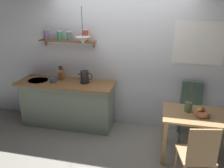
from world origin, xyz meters
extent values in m
plane|color=gray|center=(0.00, 0.00, 0.00)|extent=(14.00, 14.00, 0.00)
cube|color=silver|center=(0.20, 0.65, 1.35)|extent=(6.80, 0.10, 2.70)
cube|color=white|center=(1.30, 0.59, 1.66)|extent=(0.82, 0.01, 0.73)
cube|color=silver|center=(1.30, 0.60, 1.66)|extent=(0.76, 0.01, 0.67)
cube|color=gray|center=(-1.00, 0.32, 0.43)|extent=(1.74, 0.52, 0.86)
cube|color=brown|center=(-1.00, 0.30, 0.88)|extent=(1.83, 0.63, 0.04)
cylinder|color=#B7BABF|center=(-1.55, 0.28, 0.89)|extent=(0.38, 0.38, 0.01)
cube|color=brown|center=(-0.99, 0.49, 1.63)|extent=(1.07, 0.18, 0.02)
cube|color=#99754C|center=(-1.48, 0.57, 1.57)|extent=(0.02, 0.06, 0.12)
cube|color=#99754C|center=(-0.51, 0.57, 1.57)|extent=(0.02, 0.06, 0.12)
cylinder|color=#7F5689|center=(-1.40, 0.49, 1.73)|extent=(0.09, 0.09, 0.17)
cylinder|color=silver|center=(-1.40, 0.49, 1.82)|extent=(0.10, 0.10, 0.01)
cylinder|color=#388E56|center=(-1.14, 0.49, 1.72)|extent=(0.10, 0.10, 0.16)
cylinder|color=silver|center=(-1.14, 0.49, 1.80)|extent=(0.10, 0.10, 0.01)
cylinder|color=#388E56|center=(-0.95, 0.49, 1.72)|extent=(0.09, 0.09, 0.15)
cylinder|color=silver|center=(-0.95, 0.49, 1.80)|extent=(0.09, 0.09, 0.01)
cylinder|color=#7F5689|center=(-0.94, 0.49, 1.72)|extent=(0.07, 0.07, 0.15)
cylinder|color=silver|center=(-0.94, 0.49, 1.80)|extent=(0.08, 0.08, 0.01)
cylinder|color=#BC4238|center=(-0.64, 0.49, 1.74)|extent=(0.09, 0.09, 0.19)
cylinder|color=silver|center=(-0.64, 0.49, 1.84)|extent=(0.10, 0.10, 0.01)
cube|color=tan|center=(1.30, -0.19, 0.73)|extent=(0.99, 0.67, 0.03)
cube|color=tan|center=(0.85, -0.48, 0.35)|extent=(0.06, 0.06, 0.71)
cube|color=tan|center=(0.85, 0.09, 0.35)|extent=(0.06, 0.06, 0.71)
cube|color=tan|center=(1.75, 0.09, 0.35)|extent=(0.06, 0.06, 0.71)
cube|color=tan|center=(1.24, -0.80, 0.46)|extent=(0.49, 0.51, 0.03)
cube|color=tan|center=(1.28, -1.00, 0.72)|extent=(0.36, 0.10, 0.48)
cylinder|color=tan|center=(1.38, -0.59, 0.22)|extent=(0.03, 0.03, 0.45)
cylinder|color=tan|center=(1.03, -0.66, 0.22)|extent=(0.03, 0.03, 0.45)
cube|color=#4C6B5B|center=(1.29, 0.34, 0.45)|extent=(0.43, 0.42, 0.03)
cube|color=#4C6B5B|center=(1.28, 0.53, 0.74)|extent=(0.37, 0.04, 0.54)
cylinder|color=#4C6B5B|center=(1.11, 0.16, 0.22)|extent=(0.03, 0.03, 0.44)
cylinder|color=#4C6B5B|center=(1.47, 0.17, 0.22)|extent=(0.03, 0.03, 0.44)
cylinder|color=#4C6B5B|center=(1.11, 0.51, 0.22)|extent=(0.03, 0.03, 0.44)
cylinder|color=#4C6B5B|center=(1.46, 0.52, 0.22)|extent=(0.03, 0.03, 0.44)
cylinder|color=#BC704C|center=(1.35, -0.22, 0.75)|extent=(0.10, 0.10, 0.01)
cylinder|color=#BC704C|center=(1.35, -0.22, 0.78)|extent=(0.22, 0.22, 0.06)
ellipsoid|color=yellow|center=(1.33, -0.22, 0.83)|extent=(0.13, 0.13, 0.04)
sphere|color=red|center=(1.35, -0.21, 0.84)|extent=(0.07, 0.07, 0.07)
sphere|color=#8EA84C|center=(1.35, -0.20, 0.84)|extent=(0.07, 0.07, 0.07)
cylinder|color=#567056|center=(1.17, -0.12, 0.82)|extent=(0.11, 0.11, 0.15)
cylinder|color=brown|center=(1.16, -0.13, 1.01)|extent=(0.05, 0.01, 0.23)
cylinder|color=brown|center=(1.17, -0.12, 1.03)|extent=(0.01, 0.01, 0.28)
cylinder|color=brown|center=(1.18, -0.11, 1.07)|extent=(0.09, 0.02, 0.35)
cylinder|color=black|center=(-0.64, 0.34, 0.91)|extent=(0.17, 0.17, 0.02)
cylinder|color=#232326|center=(-0.64, 0.34, 1.02)|extent=(0.15, 0.15, 0.21)
sphere|color=black|center=(-0.64, 0.34, 1.14)|extent=(0.02, 0.02, 0.02)
cone|color=#232326|center=(-0.73, 0.34, 1.06)|extent=(0.04, 0.04, 0.04)
torus|color=black|center=(-0.55, 0.34, 1.03)|extent=(0.13, 0.02, 0.13)
cube|color=#9E6B3D|center=(-1.12, 0.41, 1.00)|extent=(0.09, 0.16, 0.21)
cylinder|color=black|center=(-1.15, 0.38, 1.14)|extent=(0.02, 0.04, 0.08)
cylinder|color=black|center=(-1.12, 0.38, 1.14)|extent=(0.02, 0.04, 0.08)
cylinder|color=black|center=(-1.09, 0.38, 1.14)|extent=(0.02, 0.04, 0.08)
cylinder|color=#3D5B89|center=(-1.22, 0.22, 0.95)|extent=(0.10, 0.10, 0.10)
torus|color=#3D5B89|center=(-1.16, 0.22, 0.95)|extent=(0.07, 0.01, 0.07)
cylinder|color=black|center=(-0.62, 0.28, 2.00)|extent=(0.01, 0.01, 0.50)
cone|color=silver|center=(-0.62, 0.28, 1.70)|extent=(0.26, 0.26, 0.10)
sphere|color=white|center=(-0.62, 0.28, 1.67)|extent=(0.04, 0.04, 0.04)
camera|label=1|loc=(0.75, -3.46, 2.33)|focal=37.10mm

